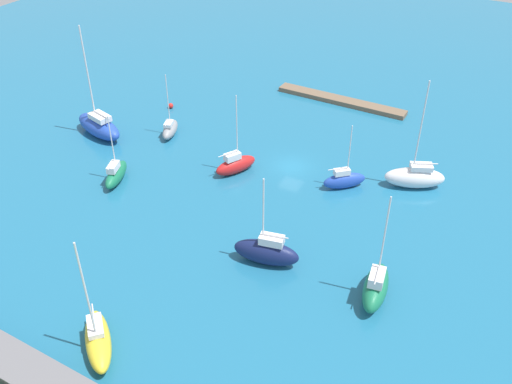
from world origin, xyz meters
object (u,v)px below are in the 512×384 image
sailboat_green_mid_basin (376,286)px  sailboat_green_near_pier (116,174)px  sailboat_white_lone_north (415,177)px  sailboat_blue_west_end (99,126)px  sailboat_blue_far_south (344,180)px  sailboat_yellow_along_channel (98,340)px  sailboat_navy_by_breakwater (267,251)px  mooring_buoy_red (171,106)px  pier_dock (341,101)px  sailboat_gray_center_basin (170,129)px  sailboat_red_inner_mooring (235,164)px

sailboat_green_mid_basin → sailboat_green_near_pier: 31.37m
sailboat_white_lone_north → sailboat_blue_west_end: 38.92m
sailboat_blue_far_south → sailboat_yellow_along_channel: (7.99, 30.11, 0.03)m
sailboat_navy_by_breakwater → mooring_buoy_red: (26.73, -21.22, -0.97)m
pier_dock → sailboat_yellow_along_channel: (-0.45, 49.58, 0.70)m
sailboat_green_mid_basin → sailboat_gray_center_basin: sailboat_green_mid_basin is taller
sailboat_navy_by_breakwater → sailboat_gray_center_basin: bearing=-46.8°
sailboat_navy_by_breakwater → sailboat_yellow_along_channel: bearing=54.1°
sailboat_green_near_pier → mooring_buoy_red: size_ratio=11.12×
sailboat_green_mid_basin → pier_dock: bearing=17.2°
sailboat_gray_center_basin → sailboat_white_lone_north: bearing=-103.6°
sailboat_blue_far_south → sailboat_blue_west_end: (31.38, 4.37, 0.38)m
sailboat_blue_far_south → sailboat_green_near_pier: 25.24m
sailboat_yellow_along_channel → sailboat_gray_center_basin: bearing=159.7°
pier_dock → sailboat_navy_by_breakwater: sailboat_navy_by_breakwater is taller
sailboat_red_inner_mooring → sailboat_gray_center_basin: sailboat_red_inner_mooring is taller
sailboat_gray_center_basin → sailboat_navy_by_breakwater: bearing=-145.1°
sailboat_green_mid_basin → sailboat_yellow_along_channel: size_ratio=0.94×
pier_dock → sailboat_blue_west_end: sailboat_blue_west_end is taller
sailboat_green_near_pier → sailboat_yellow_along_channel: bearing=-163.2°
sailboat_white_lone_north → sailboat_yellow_along_channel: 37.10m
pier_dock → sailboat_navy_by_breakwater: (-6.95, 34.43, 1.01)m
sailboat_blue_far_south → sailboat_gray_center_basin: sailboat_gray_center_basin is taller
sailboat_green_mid_basin → mooring_buoy_red: 42.28m
sailboat_white_lone_north → sailboat_gray_center_basin: 30.53m
sailboat_blue_west_end → sailboat_gray_center_basin: 8.94m
pier_dock → sailboat_green_mid_basin: (-17.15, 33.78, 0.99)m
pier_dock → mooring_buoy_red: (19.77, 13.21, 0.04)m
pier_dock → sailboat_yellow_along_channel: sailboat_yellow_along_channel is taller
sailboat_red_inner_mooring → sailboat_blue_west_end: size_ratio=0.68×
sailboat_white_lone_north → sailboat_red_inner_mooring: bearing=-4.2°
pier_dock → sailboat_gray_center_basin: (15.20, 19.41, 0.56)m
sailboat_yellow_along_channel → mooring_buoy_red: sailboat_yellow_along_channel is taller
sailboat_green_mid_basin → sailboat_blue_far_south: bearing=21.6°
pier_dock → sailboat_green_near_pier: size_ratio=2.34×
sailboat_green_mid_basin → sailboat_blue_west_end: (40.09, -9.94, 0.07)m
sailboat_navy_by_breakwater → sailboat_green_mid_basin: bearing=170.9°
sailboat_blue_far_south → sailboat_navy_by_breakwater: bearing=-139.3°
sailboat_blue_far_south → sailboat_green_mid_basin: size_ratio=0.73×
sailboat_white_lone_north → sailboat_green_near_pier: (29.16, 15.38, -0.27)m
sailboat_red_inner_mooring → mooring_buoy_red: (16.29, -9.54, -0.71)m
sailboat_green_near_pier → mooring_buoy_red: 18.57m
sailboat_green_mid_basin → sailboat_navy_by_breakwater: size_ratio=1.13×
sailboat_red_inner_mooring → sailboat_green_near_pier: bearing=153.6°
sailboat_blue_far_south → sailboat_white_lone_north: (-6.63, -3.98, 0.27)m
sailboat_yellow_along_channel → sailboat_navy_by_breakwater: bearing=109.0°
sailboat_green_mid_basin → sailboat_blue_west_end: sailboat_blue_west_end is taller
sailboat_blue_far_south → sailboat_yellow_along_channel: size_ratio=0.69×
sailboat_blue_west_end → sailboat_green_near_pier: size_ratio=1.77×
sailboat_white_lone_north → sailboat_green_near_pier: 32.97m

